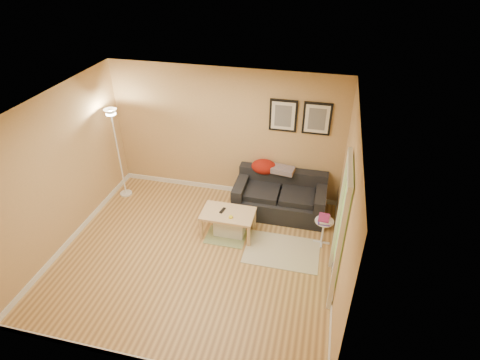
{
  "coord_description": "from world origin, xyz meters",
  "views": [
    {
      "loc": [
        1.82,
        -4.5,
        4.57
      ],
      "look_at": [
        0.55,
        0.85,
        1.05
      ],
      "focal_mm": 29.03,
      "sensor_mm": 36.0,
      "label": 1
    }
  ],
  "objects": [
    {
      "name": "floor",
      "position": [
        0.0,
        0.0,
        0.0
      ],
      "size": [
        4.5,
        4.5,
        0.0
      ],
      "primitive_type": "plane",
      "color": "tan",
      "rests_on": "ground"
    },
    {
      "name": "ceiling",
      "position": [
        0.0,
        0.0,
        2.6
      ],
      "size": [
        4.5,
        4.5,
        0.0
      ],
      "primitive_type": "plane",
      "rotation": [
        3.14,
        0.0,
        0.0
      ],
      "color": "white",
      "rests_on": "wall_back"
    },
    {
      "name": "wall_back",
      "position": [
        0.0,
        2.0,
        1.3
      ],
      "size": [
        4.5,
        0.0,
        4.5
      ],
      "primitive_type": "plane",
      "rotation": [
        1.57,
        0.0,
        0.0
      ],
      "color": "tan",
      "rests_on": "ground"
    },
    {
      "name": "wall_front",
      "position": [
        0.0,
        -2.0,
        1.3
      ],
      "size": [
        4.5,
        0.0,
        4.5
      ],
      "primitive_type": "plane",
      "rotation": [
        -1.57,
        0.0,
        0.0
      ],
      "color": "tan",
      "rests_on": "ground"
    },
    {
      "name": "wall_left",
      "position": [
        -2.25,
        0.0,
        1.3
      ],
      "size": [
        0.0,
        4.0,
        4.0
      ],
      "primitive_type": "plane",
      "rotation": [
        1.57,
        0.0,
        1.57
      ],
      "color": "tan",
      "rests_on": "ground"
    },
    {
      "name": "wall_right",
      "position": [
        2.25,
        0.0,
        1.3
      ],
      "size": [
        0.0,
        4.0,
        4.0
      ],
      "primitive_type": "plane",
      "rotation": [
        1.57,
        0.0,
        -1.57
      ],
      "color": "tan",
      "rests_on": "ground"
    },
    {
      "name": "baseboard_back",
      "position": [
        0.0,
        1.99,
        0.05
      ],
      "size": [
        4.5,
        0.02,
        0.1
      ],
      "primitive_type": "cube",
      "color": "white",
      "rests_on": "ground"
    },
    {
      "name": "baseboard_left",
      "position": [
        -2.24,
        0.0,
        0.05
      ],
      "size": [
        0.02,
        4.0,
        0.1
      ],
      "primitive_type": "cube",
      "color": "white",
      "rests_on": "ground"
    },
    {
      "name": "baseboard_right",
      "position": [
        2.24,
        0.0,
        0.05
      ],
      "size": [
        0.02,
        4.0,
        0.1
      ],
      "primitive_type": "cube",
      "color": "white",
      "rests_on": "ground"
    },
    {
      "name": "sofa",
      "position": [
        1.17,
        1.53,
        0.38
      ],
      "size": [
        1.7,
        0.9,
        0.75
      ],
      "primitive_type": null,
      "color": "black",
      "rests_on": "ground"
    },
    {
      "name": "red_throw",
      "position": [
        0.79,
        1.84,
        0.77
      ],
      "size": [
        0.48,
        0.36,
        0.28
      ],
      "primitive_type": null,
      "color": "maroon",
      "rests_on": "sofa"
    },
    {
      "name": "plaid_throw",
      "position": [
        1.16,
        1.79,
        0.78
      ],
      "size": [
        0.45,
        0.32,
        0.1
      ],
      "primitive_type": null,
      "rotation": [
        0.0,
        0.0,
        -0.14
      ],
      "color": "#A57A60",
      "rests_on": "sofa"
    },
    {
      "name": "framed_print_left",
      "position": [
        1.08,
        1.98,
        1.8
      ],
      "size": [
        0.5,
        0.04,
        0.6
      ],
      "primitive_type": null,
      "color": "black",
      "rests_on": "wall_back"
    },
    {
      "name": "framed_print_right",
      "position": [
        1.68,
        1.98,
        1.8
      ],
      "size": [
        0.5,
        0.04,
        0.6
      ],
      "primitive_type": null,
      "color": "black",
      "rests_on": "wall_back"
    },
    {
      "name": "area_rug",
      "position": [
        1.38,
        0.42,
        0.01
      ],
      "size": [
        1.25,
        0.85,
        0.01
      ],
      "primitive_type": "cube",
      "color": "beige",
      "rests_on": "ground"
    },
    {
      "name": "green_runner",
      "position": [
        0.36,
        0.56,
        0.01
      ],
      "size": [
        0.7,
        0.5,
        0.01
      ],
      "primitive_type": "cube",
      "color": "#668C4C",
      "rests_on": "ground"
    },
    {
      "name": "coffee_table",
      "position": [
        0.38,
        0.67,
        0.23
      ],
      "size": [
        1.01,
        0.72,
        0.46
      ],
      "primitive_type": null,
      "rotation": [
        0.0,
        0.0,
        0.18
      ],
      "color": "#E3BB8A",
      "rests_on": "ground"
    },
    {
      "name": "remote_control",
      "position": [
        0.27,
        0.7,
        0.47
      ],
      "size": [
        0.08,
        0.17,
        0.02
      ],
      "primitive_type": "cube",
      "rotation": [
        0.0,
        0.0,
        -0.23
      ],
      "color": "black",
      "rests_on": "coffee_table"
    },
    {
      "name": "tape_roll",
      "position": [
        0.46,
        0.54,
        0.48
      ],
      "size": [
        0.07,
        0.07,
        0.03
      ],
      "primitive_type": "cylinder",
      "color": "yellow",
      "rests_on": "coffee_table"
    },
    {
      "name": "storage_bin",
      "position": [
        0.41,
        0.71,
        0.17
      ],
      "size": [
        0.55,
        0.4,
        0.34
      ],
      "primitive_type": null,
      "color": "white",
      "rests_on": "ground"
    },
    {
      "name": "side_table",
      "position": [
        2.02,
        0.8,
        0.24
      ],
      "size": [
        0.32,
        0.32,
        0.49
      ],
      "primitive_type": null,
      "color": "white",
      "rests_on": "ground"
    },
    {
      "name": "book_stack",
      "position": [
        2.02,
        0.79,
        0.53
      ],
      "size": [
        0.23,
        0.29,
        0.08
      ],
      "primitive_type": null,
      "rotation": [
        0.0,
        0.0,
        0.14
      ],
      "color": "#4F39AB",
      "rests_on": "side_table"
    },
    {
      "name": "floor_lamp",
      "position": [
        -2.0,
        1.38,
        0.89
      ],
      "size": [
        0.24,
        0.24,
        1.88
      ],
      "primitive_type": null,
      "color": "white",
      "rests_on": "ground"
    },
    {
      "name": "doorway",
      "position": [
        2.2,
        -0.15,
        1.02
      ],
      "size": [
        0.12,
        1.01,
        2.13
      ],
      "primitive_type": null,
      "color": "white",
      "rests_on": "ground"
    }
  ]
}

